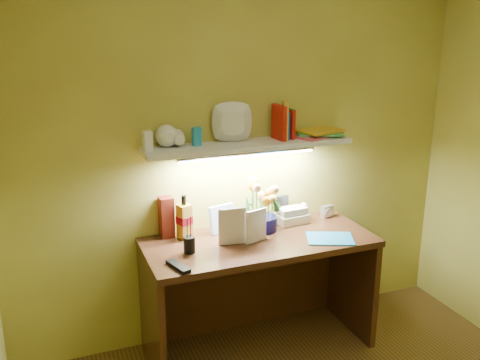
% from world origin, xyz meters
% --- Properties ---
extents(desk, '(1.40, 0.60, 0.75)m').
position_xyz_m(desk, '(0.00, 1.20, 0.38)').
color(desk, '#351C0E').
rests_on(desk, ground).
extents(flower_bouquet, '(0.26, 0.26, 0.32)m').
position_xyz_m(flower_bouquet, '(0.08, 1.34, 0.91)').
color(flower_bouquet, '#060639').
rests_on(flower_bouquet, desk).
extents(telephone, '(0.21, 0.17, 0.12)m').
position_xyz_m(telephone, '(0.31, 1.39, 0.81)').
color(telephone, white).
rests_on(telephone, desk).
extents(desk_clock, '(0.09, 0.06, 0.08)m').
position_xyz_m(desk_clock, '(0.58, 1.39, 0.79)').
color(desk_clock, silver).
rests_on(desk_clock, desk).
extents(whisky_bottle, '(0.09, 0.09, 0.27)m').
position_xyz_m(whisky_bottle, '(-0.42, 1.39, 0.89)').
color(whisky_bottle, '#BE871E').
rests_on(whisky_bottle, desk).
extents(whisky_box, '(0.09, 0.09, 0.25)m').
position_xyz_m(whisky_box, '(-0.51, 1.45, 0.88)').
color(whisky_box, '#621B0E').
rests_on(whisky_box, desk).
extents(pen_cup, '(0.07, 0.07, 0.16)m').
position_xyz_m(pen_cup, '(-0.45, 1.17, 0.83)').
color(pen_cup, black).
rests_on(pen_cup, desk).
extents(art_card, '(0.18, 0.08, 0.17)m').
position_xyz_m(art_card, '(-0.17, 1.40, 0.84)').
color(art_card, white).
rests_on(art_card, desk).
extents(tv_remote, '(0.10, 0.19, 0.02)m').
position_xyz_m(tv_remote, '(-0.56, 1.00, 0.76)').
color(tv_remote, black).
rests_on(tv_remote, desk).
extents(blue_folder, '(0.33, 0.30, 0.01)m').
position_xyz_m(blue_folder, '(0.40, 1.05, 0.75)').
color(blue_folder, '#2093D2').
rests_on(blue_folder, desk).
extents(desk_book_a, '(0.17, 0.05, 0.23)m').
position_xyz_m(desk_book_a, '(-0.26, 1.20, 0.86)').
color(desk_book_a, beige).
rests_on(desk_book_a, desk).
extents(desk_book_b, '(0.15, 0.05, 0.20)m').
position_xyz_m(desk_book_b, '(-0.10, 1.16, 0.85)').
color(desk_book_b, white).
rests_on(desk_book_b, desk).
extents(wall_shelf, '(1.33, 0.37, 0.26)m').
position_xyz_m(wall_shelf, '(0.01, 1.38, 1.34)').
color(wall_shelf, white).
rests_on(wall_shelf, ground).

